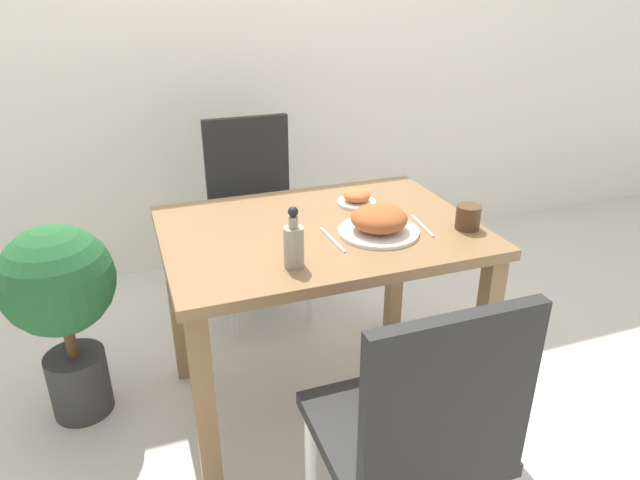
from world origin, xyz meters
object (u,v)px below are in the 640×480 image
(side_plate, at_px, (357,198))
(sauce_bottle, at_px, (294,244))
(chair_far, at_px, (255,206))
(food_plate, at_px, (379,222))
(chair_near, at_px, (417,432))
(drink_cup, at_px, (468,217))
(potted_plant_left, at_px, (61,299))

(side_plate, relative_size, sauce_bottle, 0.78)
(chair_far, height_order, sauce_bottle, sauce_bottle)
(food_plate, bearing_deg, side_plate, 82.38)
(chair_near, height_order, chair_far, same)
(food_plate, xyz_separation_m, drink_cup, (0.29, -0.06, -0.00))
(side_plate, xyz_separation_m, potted_plant_left, (-1.06, 0.10, -0.27))
(food_plate, distance_m, sauce_bottle, 0.35)
(drink_cup, xyz_separation_m, sauce_bottle, (-0.62, -0.06, 0.03))
(sauce_bottle, bearing_deg, potted_plant_left, 144.72)
(chair_far, height_order, potted_plant_left, chair_far)
(chair_far, distance_m, food_plate, 0.96)
(chair_near, xyz_separation_m, drink_cup, (0.49, 0.58, 0.25))
(potted_plant_left, bearing_deg, drink_cup, -18.07)
(food_plate, xyz_separation_m, potted_plant_left, (-1.03, 0.37, -0.29))
(side_plate, height_order, sauce_bottle, sauce_bottle)
(sauce_bottle, height_order, potted_plant_left, sauce_bottle)
(chair_near, xyz_separation_m, food_plate, (0.19, 0.65, 0.25))
(food_plate, height_order, side_plate, food_plate)
(chair_near, relative_size, drink_cup, 11.24)
(drink_cup, bearing_deg, side_plate, 128.21)
(chair_near, relative_size, sauce_bottle, 4.96)
(chair_far, distance_m, sauce_bottle, 1.08)
(chair_near, height_order, food_plate, chair_near)
(sauce_bottle, xyz_separation_m, potted_plant_left, (-0.70, 0.49, -0.32))
(potted_plant_left, bearing_deg, food_plate, -19.64)
(food_plate, distance_m, side_plate, 0.27)
(chair_near, bearing_deg, chair_far, -89.70)
(side_plate, xyz_separation_m, drink_cup, (0.26, -0.33, 0.02))
(chair_far, height_order, drink_cup, chair_far)
(chair_near, xyz_separation_m, side_plate, (0.23, 0.91, 0.24))
(chair_far, bearing_deg, side_plate, -69.66)
(chair_far, xyz_separation_m, food_plate, (0.20, -0.91, 0.25))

